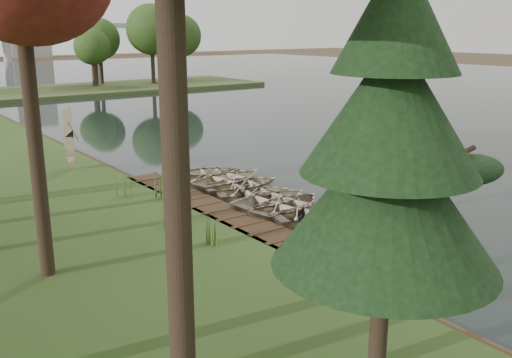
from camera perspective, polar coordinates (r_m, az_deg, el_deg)
ground at (r=22.75m, az=1.15°, el=-3.75°), size 300.00×300.00×0.00m
water at (r=57.39m, az=12.69°, el=7.21°), size 130.00×200.00×0.05m
boardwalk at (r=21.80m, az=-2.17°, el=-4.17°), size 1.60×16.00×0.30m
peninsula at (r=70.65m, az=-19.27°, el=8.28°), size 50.00×14.00×0.45m
far_trees at (r=69.37m, az=-22.39°, el=13.04°), size 45.60×5.60×8.80m
building_a at (r=162.87m, az=-22.09°, el=14.36°), size 10.00×8.00×18.00m
rowboat_0 at (r=19.12m, az=13.81°, el=-6.51°), size 4.35×3.84×0.75m
rowboat_1 at (r=20.08m, az=11.43°, el=-5.22°), size 4.49×3.65×0.82m
rowboat_2 at (r=21.01m, az=9.51°, el=-4.38°), size 4.00×3.35×0.71m
rowboat_3 at (r=22.00m, az=6.25°, el=-3.28°), size 4.28×3.48×0.78m
rowboat_4 at (r=22.96m, az=3.27°, el=-2.43°), size 4.29×3.49×0.78m
rowboat_5 at (r=23.67m, az=1.62°, el=-1.90°), size 3.98×3.01×0.77m
rowboat_6 at (r=24.83m, az=-0.23°, el=-1.20°), size 3.88×3.31×0.68m
rowboat_7 at (r=25.91m, az=-1.55°, el=-0.40°), size 4.10×3.15×0.79m
rowboat_8 at (r=26.81m, az=-2.75°, el=0.16°), size 4.46×3.53×0.83m
rowboat_9 at (r=28.41m, az=-4.82°, el=0.80°), size 3.94×3.40×0.68m
stored_rowboat at (r=30.52m, az=-17.80°, el=1.57°), size 3.64×3.00×0.66m
pine_tree at (r=9.41m, az=13.23°, el=3.15°), size 3.80×3.80×8.15m
reeds_0 at (r=18.90m, az=-4.14°, el=-5.12°), size 0.60×0.60×1.01m
reeds_1 at (r=20.81m, az=-9.07°, el=-3.49°), size 0.60×0.60×0.94m
reeds_2 at (r=24.74m, az=-13.14°, el=-0.52°), size 0.60×0.60×1.13m
reeds_3 at (r=24.42m, az=-9.48°, el=-0.67°), size 0.60×0.60×1.01m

